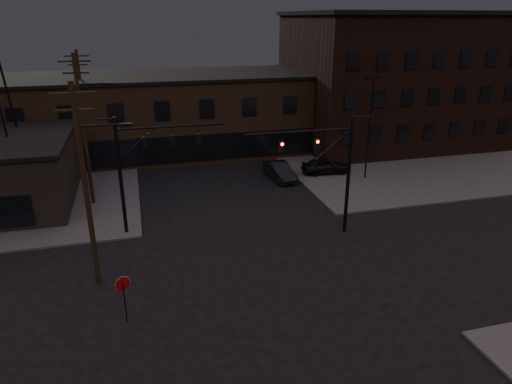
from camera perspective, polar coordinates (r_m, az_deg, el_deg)
ground at (r=26.27m, az=2.15°, el=-10.64°), size 140.00×140.00×0.00m
sidewalk_ne at (r=53.76m, az=18.00°, el=5.19°), size 30.00×30.00×0.15m
building_row at (r=50.75m, az=-7.18°, el=9.72°), size 40.00×12.00×8.00m
building_right at (r=55.78m, az=16.60°, el=13.17°), size 22.00×16.00×14.00m
traffic_signal_near at (r=29.86m, az=9.62°, el=3.47°), size 7.12×0.24×8.00m
traffic_signal_far at (r=30.63m, az=-14.37°, el=3.70°), size 7.12×0.24×8.00m
stop_sign at (r=22.78m, az=-16.26°, el=-11.53°), size 0.72×0.33×2.48m
utility_pole_near at (r=24.80m, az=-20.45°, el=1.04°), size 3.70×0.28×11.00m
utility_pole_mid at (r=36.36m, az=-20.67°, el=7.50°), size 3.70×0.28×11.50m
utility_pole_far at (r=48.26m, az=-20.77°, el=10.12°), size 2.20×0.28×11.00m
lot_light_a at (r=41.30m, az=14.06°, el=8.83°), size 1.50×0.28×9.14m
lot_light_b at (r=48.55m, az=17.57°, el=10.23°), size 1.50×0.28×9.14m
parked_car_lot_a at (r=42.93m, az=8.69°, el=3.29°), size 4.53×2.13×1.50m
parked_car_lot_b at (r=54.06m, az=16.17°, el=6.36°), size 5.14×2.26×1.47m
car_crossing at (r=41.40m, az=2.98°, el=2.64°), size 2.11×4.78×1.52m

